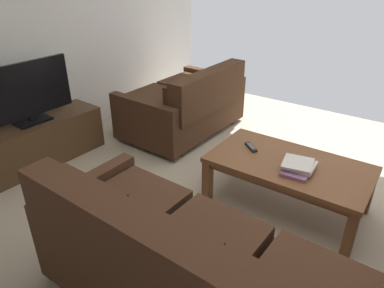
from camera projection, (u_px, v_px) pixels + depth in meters
ground_plane at (283, 221)px, 2.81m from camera, size 5.37×4.95×0.01m
wall_right at (42, 11)px, 3.54m from camera, size 0.12×4.95×2.73m
sofa_main at (190, 275)px, 1.85m from camera, size 1.90×0.86×0.87m
loveseat_near at (186, 105)px, 4.08m from camera, size 0.94×1.40×0.79m
coffee_table at (289, 169)px, 2.81m from camera, size 1.22×0.68×0.41m
tv_stand at (38, 142)px, 3.51m from camera, size 0.47×1.29×0.44m
flat_tv at (26, 92)px, 3.27m from camera, size 0.22×0.87×0.57m
book_stack at (298, 166)px, 2.67m from camera, size 0.25×0.31×0.07m
tv_remote at (251, 147)px, 2.99m from camera, size 0.15×0.13×0.02m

